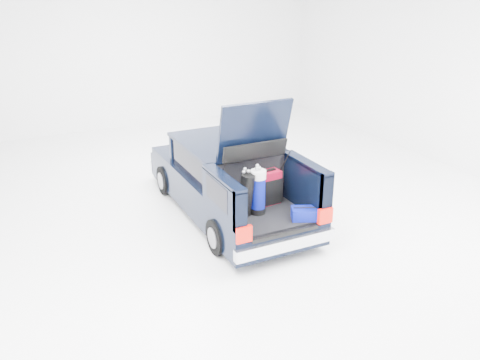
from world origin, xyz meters
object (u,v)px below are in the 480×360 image
red_suitcase (269,187)px  blue_golf_bag (258,191)px  blue_duffel (304,214)px  car (226,179)px  black_golf_bag (246,195)px

red_suitcase → blue_golf_bag: 0.46m
blue_duffel → red_suitcase: bearing=128.8°
red_suitcase → blue_duffel: (0.22, -0.81, -0.20)m
car → blue_duffel: car is taller
black_golf_bag → blue_duffel: 1.01m
black_golf_bag → blue_golf_bag: size_ratio=0.96×
car → red_suitcase: size_ratio=7.29×
black_golf_bag → blue_golf_bag: bearing=-25.9°
blue_golf_bag → blue_duffel: 0.85m
car → blue_golf_bag: bearing=-93.1°
blue_golf_bag → blue_duffel: bearing=-29.9°
car → red_suitcase: (0.28, -1.19, 0.23)m
blue_golf_bag → car: bearing=100.0°
black_golf_bag → blue_golf_bag: (0.22, -0.01, 0.02)m
car → black_golf_bag: 1.52m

